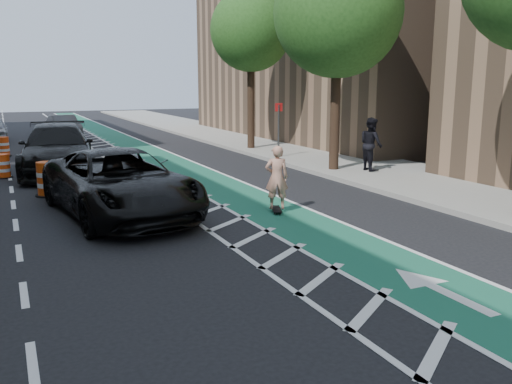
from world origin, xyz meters
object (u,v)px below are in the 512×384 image
skateboarder (277,177)px  suv_far (57,149)px  barrel_a (48,180)px  suv_near (120,183)px

skateboarder → suv_far: suv_far is taller
barrel_a → skateboarder: bearing=-42.4°
suv_far → barrel_a: bearing=-92.8°
barrel_a → suv_near: bearing=-66.2°
skateboarder → suv_near: (-3.76, 1.40, -0.09)m
skateboarder → suv_far: size_ratio=0.26×
skateboarder → suv_far: (-4.56, 9.04, -0.02)m
suv_far → barrel_a: size_ratio=6.09×
suv_near → suv_far: suv_far is taller
suv_far → barrel_a: suv_far is taller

